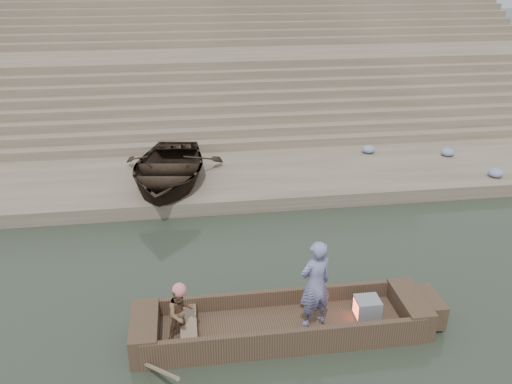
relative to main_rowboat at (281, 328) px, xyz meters
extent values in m
plane|color=#273124|center=(-1.42, -0.87, -0.11)|extent=(120.00, 120.00, 0.00)
cube|color=gray|center=(-1.42, 7.13, 0.09)|extent=(32.00, 4.00, 0.40)
cube|color=gray|center=(-1.42, 14.63, 1.29)|extent=(32.00, 3.00, 2.80)
cube|color=gray|center=(-1.42, 21.63, 2.49)|extent=(32.00, 3.00, 5.20)
cube|color=gray|center=(-1.42, 9.38, 0.24)|extent=(32.00, 0.50, 0.70)
cube|color=gray|center=(-1.42, 9.88, 0.39)|extent=(32.00, 0.50, 1.00)
cube|color=gray|center=(-1.42, 10.38, 0.54)|extent=(32.00, 0.50, 1.30)
cube|color=gray|center=(-1.42, 10.88, 0.69)|extent=(32.00, 0.50, 1.60)
cube|color=gray|center=(-1.42, 11.38, 0.84)|extent=(32.00, 0.50, 1.90)
cube|color=gray|center=(-1.42, 11.88, 0.99)|extent=(32.00, 0.50, 2.20)
cube|color=gray|center=(-1.42, 12.38, 1.14)|extent=(32.00, 0.50, 2.50)
cube|color=gray|center=(-1.42, 12.88, 1.29)|extent=(32.00, 0.50, 2.80)
cube|color=gray|center=(-1.42, 16.38, 1.44)|extent=(32.00, 0.50, 3.10)
cube|color=gray|center=(-1.42, 16.88, 1.59)|extent=(32.00, 0.50, 3.40)
cube|color=gray|center=(-1.42, 17.38, 1.74)|extent=(32.00, 0.50, 3.70)
cube|color=gray|center=(-1.42, 17.88, 1.89)|extent=(32.00, 0.50, 4.00)
cube|color=gray|center=(-1.42, 18.38, 2.04)|extent=(32.00, 0.50, 4.30)
cube|color=gray|center=(-1.42, 18.88, 2.19)|extent=(32.00, 0.50, 4.60)
cube|color=gray|center=(-1.42, 19.38, 2.34)|extent=(32.00, 0.50, 4.90)
cube|color=gray|center=(-1.42, 19.88, 2.49)|extent=(32.00, 0.50, 5.20)
cube|color=brown|center=(0.00, 0.00, 0.00)|extent=(5.00, 1.30, 0.22)
cube|color=brown|center=(0.00, -0.62, 0.17)|extent=(5.20, 0.12, 0.56)
cube|color=brown|center=(0.00, 0.62, 0.17)|extent=(5.20, 0.12, 0.56)
cube|color=brown|center=(-2.55, 0.00, 0.19)|extent=(0.50, 1.30, 0.60)
cube|color=brown|center=(2.55, 0.00, 0.19)|extent=(0.50, 1.30, 0.60)
cube|color=brown|center=(2.95, 0.00, 0.21)|extent=(0.35, 0.90, 0.50)
cube|color=#937A5B|center=(-1.75, 0.00, 0.29)|extent=(0.30, 1.20, 0.08)
cylinder|color=#937A5B|center=(-2.40, -0.90, 0.19)|extent=(1.03, 2.10, 1.36)
sphere|color=#E87472|center=(-1.87, -0.13, 1.16)|extent=(0.26, 0.26, 0.26)
imported|color=navy|center=(0.60, -0.08, 1.01)|extent=(0.75, 0.61, 1.79)
imported|color=#246C3E|center=(-1.87, -0.13, 0.67)|extent=(0.66, 0.61, 1.11)
cube|color=gray|center=(1.68, 0.00, 0.31)|extent=(0.46, 0.42, 0.40)
cube|color=#E5593F|center=(1.47, 0.00, 0.31)|extent=(0.04, 0.34, 0.32)
imported|color=#2D2116|center=(-2.20, 6.64, 0.74)|extent=(3.70, 4.76, 0.90)
ellipsoid|color=#3F5999|center=(7.72, 5.76, 0.42)|extent=(0.44, 0.44, 0.26)
ellipsoid|color=#3F5999|center=(7.12, 7.69, 0.42)|extent=(0.44, 0.44, 0.26)
ellipsoid|color=#3F5999|center=(4.57, 8.33, 0.42)|extent=(0.44, 0.44, 0.26)
camera|label=1|loc=(-1.60, -7.91, 6.56)|focal=36.88mm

